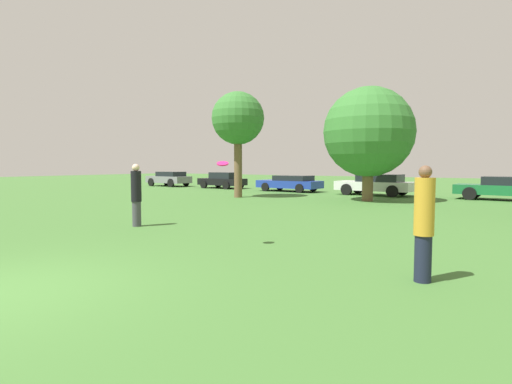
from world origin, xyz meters
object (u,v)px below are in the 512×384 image
at_px(parked_car_black, 223,180).
at_px(frisbee, 223,164).
at_px(parked_car_green, 504,188).
at_px(person_thrower, 136,194).
at_px(tree_0, 238,119).
at_px(parked_car_grey, 169,178).
at_px(tree_1, 369,132).
at_px(parked_car_white, 376,184).
at_px(person_catcher, 424,223).
at_px(parked_car_blue, 290,183).

bearing_deg(parked_car_black, frisbee, 131.82).
bearing_deg(parked_car_green, parked_car_black, 2.48).
bearing_deg(person_thrower, tree_0, 119.38).
height_order(frisbee, parked_car_grey, frisbee).
xyz_separation_m(tree_1, parked_car_white, (-0.88, 4.14, -2.85)).
height_order(person_catcher, tree_0, tree_0).
bearing_deg(parked_car_blue, parked_car_grey, 2.69).
xyz_separation_m(person_thrower, parked_car_blue, (-3.99, 16.74, -0.37)).
relative_size(tree_1, parked_car_black, 1.49).
relative_size(frisbee, parked_car_grey, 0.07).
bearing_deg(parked_car_grey, person_thrower, 136.85).
relative_size(person_thrower, frisbee, 6.80).
height_order(tree_1, parked_car_blue, tree_1).
height_order(parked_car_grey, parked_car_green, parked_car_grey).
bearing_deg(tree_1, parked_car_black, 160.79).
xyz_separation_m(tree_0, parked_car_blue, (-0.03, 6.18, -3.84)).
distance_m(tree_0, tree_1, 7.26).
xyz_separation_m(tree_0, parked_car_white, (6.09, 5.98, -3.76)).
relative_size(frisbee, tree_1, 0.05).
bearing_deg(person_thrower, parked_car_black, 129.90).
height_order(person_catcher, parked_car_black, person_catcher).
height_order(person_catcher, frisbee, frisbee).
relative_size(tree_1, parked_car_blue, 1.27).
bearing_deg(frisbee, person_thrower, 166.50).
bearing_deg(parked_car_grey, parked_car_blue, -177.31).
relative_size(person_thrower, parked_car_grey, 0.45).
bearing_deg(parked_car_white, parked_car_black, 0.86).
relative_size(person_catcher, parked_car_grey, 0.44).
distance_m(frisbee, tree_1, 13.55).
bearing_deg(parked_car_green, frisbee, 78.47).
relative_size(frisbee, parked_car_black, 0.07).
height_order(person_catcher, parked_car_grey, person_catcher).
bearing_deg(parked_car_white, parked_car_green, -174.54).
xyz_separation_m(person_catcher, parked_car_white, (-6.42, 17.87, -0.26)).
bearing_deg(parked_car_grey, parked_car_white, -177.79).
height_order(tree_1, parked_car_black, tree_1).
xyz_separation_m(person_thrower, parked_car_white, (2.13, 16.54, -0.29)).
distance_m(tree_0, parked_car_green, 14.74).
xyz_separation_m(person_catcher, parked_car_black, (-18.82, 18.36, -0.30)).
xyz_separation_m(person_thrower, frisbee, (4.18, -1.00, 0.93)).
distance_m(frisbee, parked_car_black, 23.14).
distance_m(tree_0, parked_car_grey, 14.17).
bearing_deg(frisbee, parked_car_black, 128.70).
distance_m(person_catcher, tree_1, 15.03).
xyz_separation_m(tree_0, parked_car_grey, (-12.14, 6.27, -3.76)).
distance_m(person_thrower, tree_1, 13.02).
height_order(person_catcher, parked_car_green, person_catcher).
relative_size(parked_car_grey, parked_car_black, 1.07).
xyz_separation_m(parked_car_white, parked_car_green, (6.71, 0.27, -0.02)).
xyz_separation_m(parked_car_black, parked_car_green, (19.10, -0.22, 0.01)).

